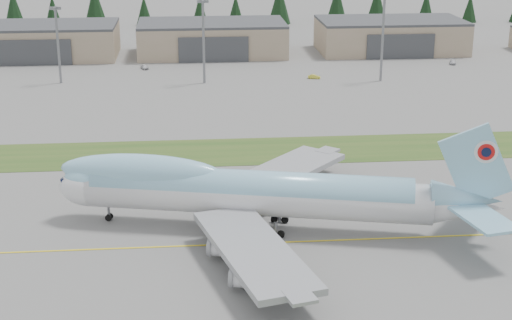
{
  "coord_description": "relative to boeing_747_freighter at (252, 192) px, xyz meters",
  "views": [
    {
      "loc": [
        -23.44,
        -107.72,
        49.86
      ],
      "look_at": [
        -12.41,
        15.74,
        8.0
      ],
      "focal_mm": 55.0,
      "sensor_mm": 36.0,
      "label": 1
    }
  ],
  "objects": [
    {
      "name": "ground",
      "position": [
        13.97,
        -5.71,
        -6.2
      ],
      "size": [
        7000.0,
        7000.0,
        0.0
      ],
      "primitive_type": "plane",
      "color": "slate",
      "rests_on": "ground"
    },
    {
      "name": "grass_strip_far",
      "position": [
        13.97,
        39.29,
        -6.2
      ],
      "size": [
        400.0,
        18.0,
        0.08
      ],
      "primitive_type": "cube",
      "color": "#2C4F1C",
      "rests_on": "ground"
    },
    {
      "name": "taxiway_line_main",
      "position": [
        13.97,
        -5.71,
        -6.2
      ],
      "size": [
        400.0,
        0.4,
        0.02
      ],
      "primitive_type": "cube",
      "color": "yellow",
      "rests_on": "ground"
    },
    {
      "name": "boeing_747_freighter",
      "position": [
        0.0,
        0.0,
        0.0
      ],
      "size": [
        71.6,
        59.98,
        18.8
      ],
      "rotation": [
        0.0,
        0.0,
        -0.23
      ],
      "color": "silver",
      "rests_on": "ground"
    },
    {
      "name": "hangar_left",
      "position": [
        -56.03,
        144.18,
        -0.81
      ],
      "size": [
        48.0,
        26.6,
        10.8
      ],
      "color": "gray",
      "rests_on": "ground"
    },
    {
      "name": "hangar_center",
      "position": [
        -1.03,
        144.18,
        -0.81
      ],
      "size": [
        48.0,
        26.6,
        10.8
      ],
      "color": "gray",
      "rests_on": "ground"
    },
    {
      "name": "hangar_right",
      "position": [
        58.97,
        144.18,
        -0.81
      ],
      "size": [
        48.0,
        26.6,
        10.8
      ],
      "color": "gray",
      "rests_on": "ground"
    },
    {
      "name": "floodlight_masts",
      "position": [
        4.49,
        103.2,
        9.74
      ],
      "size": [
        205.5,
        9.14,
        24.44
      ],
      "color": "slate",
      "rests_on": "ground"
    },
    {
      "name": "service_vehicle_a",
      "position": [
        -22.38,
        122.72,
        -6.2
      ],
      "size": [
        2.96,
        4.32,
        1.37
      ],
      "primitive_type": "imported",
      "rotation": [
        0.0,
        0.0,
        0.37
      ],
      "color": "silver",
      "rests_on": "ground"
    },
    {
      "name": "service_vehicle_b",
      "position": [
        26.86,
        105.06,
        -6.2
      ],
      "size": [
        3.72,
        2.03,
        1.16
      ],
      "primitive_type": "imported",
      "rotation": [
        0.0,
        0.0,
        1.34
      ],
      "color": "gold",
      "rests_on": "ground"
    },
    {
      "name": "service_vehicle_c",
      "position": [
        73.31,
        121.65,
        -6.2
      ],
      "size": [
        3.07,
        4.81,
        1.3
      ],
      "primitive_type": "imported",
      "rotation": [
        0.0,
        0.0,
        -0.3
      ],
      "color": "silver",
      "rests_on": "ground"
    },
    {
      "name": "conifer_belt",
      "position": [
        19.61,
        206.11,
        1.02
      ],
      "size": [
        270.82,
        12.5,
        16.96
      ],
      "color": "black",
      "rests_on": "ground"
    }
  ]
}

